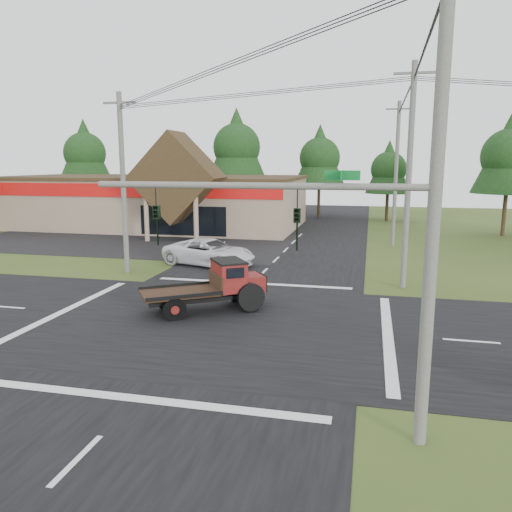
% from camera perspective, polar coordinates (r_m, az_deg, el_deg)
% --- Properties ---
extents(ground, '(120.00, 120.00, 0.00)m').
position_cam_1_polar(ground, '(20.93, -4.86, -7.62)').
color(ground, '#314117').
rests_on(ground, ground).
extents(road_ns, '(12.00, 120.00, 0.02)m').
position_cam_1_polar(road_ns, '(20.93, -4.86, -7.59)').
color(road_ns, black).
rests_on(road_ns, ground).
extents(road_ew, '(120.00, 12.00, 0.02)m').
position_cam_1_polar(road_ew, '(20.93, -4.86, -7.59)').
color(road_ew, black).
rests_on(road_ew, ground).
extents(parking_apron, '(28.00, 14.00, 0.02)m').
position_cam_1_polar(parking_apron, '(43.43, -14.90, 1.60)').
color(parking_apron, black).
rests_on(parking_apron, ground).
extents(cvs_building, '(30.40, 18.20, 9.19)m').
position_cam_1_polar(cvs_building, '(53.31, -11.39, 6.34)').
color(cvs_building, gray).
rests_on(cvs_building, ground).
extents(traffic_signal_mast, '(8.12, 0.24, 7.00)m').
position_cam_1_polar(traffic_signal_mast, '(11.62, 11.10, -0.02)').
color(traffic_signal_mast, '#595651').
rests_on(traffic_signal_mast, ground).
extents(utility_pole_nr, '(2.00, 0.30, 11.00)m').
position_cam_1_polar(utility_pole_nr, '(11.54, 19.73, 5.57)').
color(utility_pole_nr, '#595651').
rests_on(utility_pole_nr, ground).
extents(utility_pole_nw, '(2.00, 0.30, 10.50)m').
position_cam_1_polar(utility_pole_nw, '(30.43, -14.95, 8.08)').
color(utility_pole_nw, '#595651').
rests_on(utility_pole_nw, ground).
extents(utility_pole_ne, '(2.00, 0.30, 11.50)m').
position_cam_1_polar(utility_pole_ne, '(26.99, 17.06, 8.77)').
color(utility_pole_ne, '#595651').
rests_on(utility_pole_ne, ground).
extents(utility_pole_n, '(2.00, 0.30, 11.20)m').
position_cam_1_polar(utility_pole_n, '(40.97, 15.71, 9.09)').
color(utility_pole_n, '#595651').
rests_on(utility_pole_n, ground).
extents(tree_row_a, '(6.72, 6.72, 12.12)m').
position_cam_1_polar(tree_row_a, '(69.14, -18.99, 11.27)').
color(tree_row_a, '#332316').
rests_on(tree_row_a, ground).
extents(tree_row_b, '(5.60, 5.60, 10.10)m').
position_cam_1_polar(tree_row_b, '(66.29, -10.50, 10.55)').
color(tree_row_b, '#332316').
rests_on(tree_row_b, ground).
extents(tree_row_c, '(7.28, 7.28, 13.13)m').
position_cam_1_polar(tree_row_c, '(62.10, -2.22, 12.59)').
color(tree_row_c, '#332316').
rests_on(tree_row_c, ground).
extents(tree_row_d, '(6.16, 6.16, 11.11)m').
position_cam_1_polar(tree_row_d, '(61.24, 7.29, 11.29)').
color(tree_row_d, '#332316').
rests_on(tree_row_d, ground).
extents(tree_row_e, '(5.04, 5.04, 9.09)m').
position_cam_1_polar(tree_row_e, '(58.95, 14.93, 9.74)').
color(tree_row_e, '#332316').
rests_on(tree_row_e, ground).
extents(tree_side_ne, '(6.16, 6.16, 11.11)m').
position_cam_1_polar(tree_side_ne, '(50.35, 27.01, 10.42)').
color(tree_side_ne, '#332316').
rests_on(tree_side_ne, ground).
extents(antique_flatbed_truck, '(5.72, 4.80, 2.29)m').
position_cam_1_polar(antique_flatbed_truck, '(22.27, -5.80, -3.45)').
color(antique_flatbed_truck, '#50120B').
rests_on(antique_flatbed_truck, ground).
extents(white_pickup, '(6.66, 4.44, 1.70)m').
position_cam_1_polar(white_pickup, '(32.38, -5.36, 0.44)').
color(white_pickup, silver).
rests_on(white_pickup, ground).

